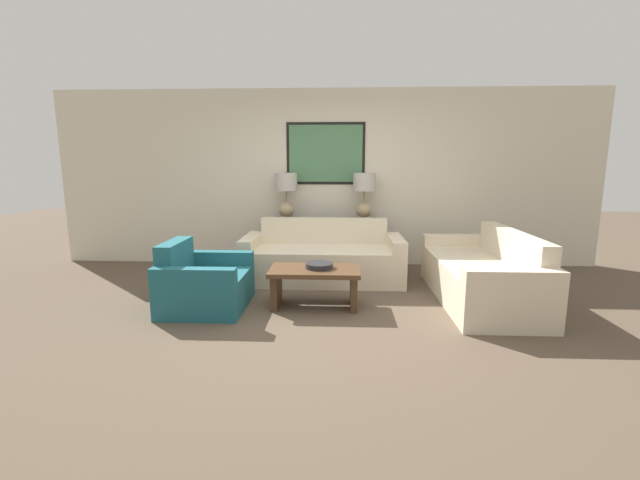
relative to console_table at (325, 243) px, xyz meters
The scene contains 10 objects.
ground_plane 2.16m from the console_table, 90.00° to the right, with size 20.00×20.00×0.00m, color brown.
back_wall 1.00m from the console_table, 90.00° to the left, with size 8.27×0.12×2.65m.
console_table is the anchor object (origin of this frame).
table_lamp_left 0.98m from the console_table, behind, with size 0.33×0.33×0.68m.
table_lamp_right 0.98m from the console_table, ahead, with size 0.33×0.33×0.68m.
couch_by_back_wall 0.73m from the console_table, 90.00° to the right, with size 2.11×0.91×0.80m.
couch_by_side 2.39m from the console_table, 38.86° to the right, with size 0.91×2.11×0.80m.
coffee_table 1.81m from the console_table, 91.53° to the right, with size 0.98×0.56×0.43m.
decorative_bowl 1.79m from the console_table, 89.91° to the right, with size 0.30×0.30×0.06m.
armchair_near_back_wall 2.29m from the console_table, 123.40° to the right, with size 0.85×0.96×0.73m.
Camera 1 is at (0.22, -4.21, 1.57)m, focal length 24.00 mm.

